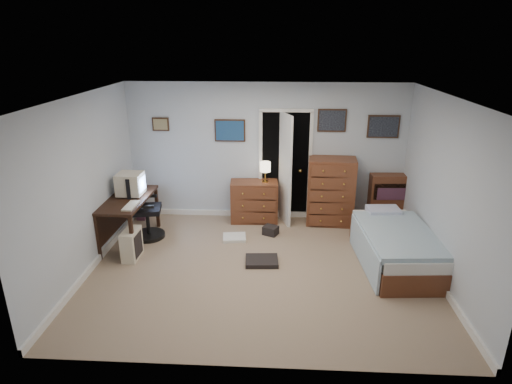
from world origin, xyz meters
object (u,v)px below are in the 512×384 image
(low_dresser, at_px, (254,201))
(bed, at_px, (394,246))
(tall_dresser, at_px, (331,191))
(office_chair, at_px, (143,214))
(computer_desk, at_px, (123,208))

(low_dresser, bearing_deg, bed, -37.69)
(bed, bearing_deg, tall_dresser, 115.03)
(office_chair, height_order, tall_dresser, tall_dresser)
(computer_desk, xyz_separation_m, office_chair, (0.27, 0.18, -0.17))
(low_dresser, distance_m, tall_dresser, 1.40)
(low_dresser, xyz_separation_m, tall_dresser, (1.38, -0.02, 0.23))
(office_chair, distance_m, low_dresser, 1.99)
(tall_dresser, bearing_deg, office_chair, -162.23)
(computer_desk, xyz_separation_m, bed, (4.28, -0.49, -0.31))
(low_dresser, distance_m, bed, 2.65)
(bed, bearing_deg, office_chair, 166.58)
(computer_desk, distance_m, office_chair, 0.36)
(low_dresser, height_order, bed, low_dresser)
(computer_desk, height_order, office_chair, office_chair)
(office_chair, xyz_separation_m, low_dresser, (1.82, 0.82, -0.05))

